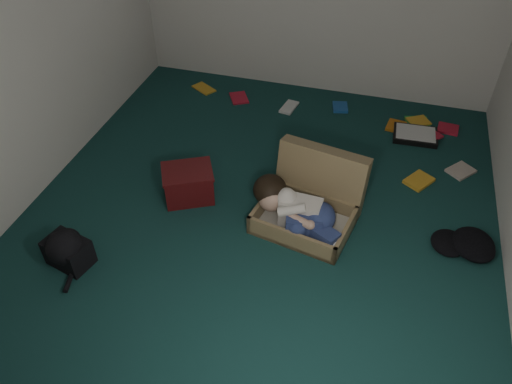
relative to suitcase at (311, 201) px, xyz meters
The scene contains 10 objects.
floor 0.46m from the suitcase, behind, with size 4.50×4.50×0.00m, color #143B39.
wall_front 2.61m from the suitcase, 100.43° to the right, with size 4.50×4.50×0.00m, color white.
wall_left 2.68m from the suitcase, behind, with size 4.50×4.50×0.00m, color white.
suitcase is the anchor object (origin of this frame).
person 0.21m from the suitcase, 116.44° to the right, with size 0.81×0.52×0.36m.
maroon_bin 1.10m from the suitcase, behind, with size 0.55×0.51×0.30m.
backpack 1.99m from the suitcase, 148.69° to the right, with size 0.42×0.33×0.25m, color black, non-canonical shape.
clothing_pile 1.29m from the suitcase, ahead, with size 0.41×0.34×0.13m, color black, non-canonical shape.
paper_tray 1.69m from the suitcase, 60.65° to the left, with size 0.46×0.35×0.06m.
book_scatter 1.55m from the suitcase, 81.28° to the left, with size 3.14×1.35×0.02m.
Camera 1 is at (0.84, -3.07, 3.02)m, focal length 35.00 mm.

